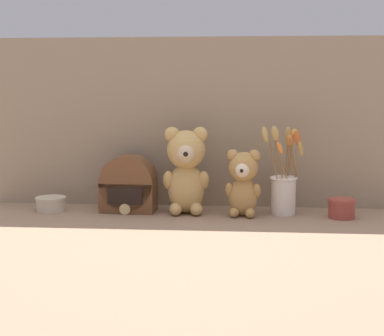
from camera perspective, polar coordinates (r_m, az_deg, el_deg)
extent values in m
plane|color=#8E7056|center=(2.07, -0.05, -4.54)|extent=(4.00, 4.00, 0.00)
cube|color=gray|center=(2.19, 0.32, 4.42)|extent=(1.54, 0.02, 0.63)
ellipsoid|color=tan|center=(2.08, -0.57, -1.99)|extent=(0.14, 0.12, 0.18)
sphere|color=tan|center=(2.06, -0.58, 1.79)|extent=(0.14, 0.14, 0.14)
sphere|color=#D1B289|center=(2.01, -0.60, 1.41)|extent=(0.07, 0.07, 0.07)
sphere|color=black|center=(1.98, -0.62, 1.36)|extent=(0.02, 0.02, 0.02)
sphere|color=tan|center=(2.06, 0.79, 3.26)|extent=(0.05, 0.05, 0.05)
sphere|color=tan|center=(2.06, -1.94, 3.26)|extent=(0.05, 0.05, 0.05)
ellipsoid|color=tan|center=(2.06, 1.14, -1.19)|extent=(0.04, 0.06, 0.08)
ellipsoid|color=tan|center=(2.07, -2.29, -1.18)|extent=(0.04, 0.06, 0.08)
ellipsoid|color=tan|center=(2.05, 0.41, -4.00)|extent=(0.05, 0.07, 0.04)
ellipsoid|color=tan|center=(2.05, -1.59, -4.00)|extent=(0.05, 0.07, 0.04)
ellipsoid|color=tan|center=(2.05, 4.98, -2.79)|extent=(0.11, 0.09, 0.13)
sphere|color=tan|center=(2.03, 5.02, 0.11)|extent=(0.10, 0.10, 0.10)
sphere|color=beige|center=(1.99, 4.90, -0.22)|extent=(0.05, 0.05, 0.05)
sphere|color=black|center=(1.97, 4.84, -0.27)|extent=(0.01, 0.01, 0.01)
sphere|color=tan|center=(2.02, 6.08, 1.21)|extent=(0.04, 0.04, 0.04)
sphere|color=tan|center=(2.03, 3.99, 1.26)|extent=(0.04, 0.04, 0.04)
ellipsoid|color=tan|center=(2.03, 6.28, -2.22)|extent=(0.03, 0.05, 0.06)
ellipsoid|color=tan|center=(2.04, 3.66, -2.14)|extent=(0.03, 0.05, 0.06)
ellipsoid|color=tan|center=(2.02, 5.65, -4.37)|extent=(0.04, 0.06, 0.03)
ellipsoid|color=tan|center=(2.03, 4.12, -4.32)|extent=(0.04, 0.06, 0.03)
cylinder|color=silver|center=(2.09, 8.84, -2.65)|extent=(0.09, 0.09, 0.13)
torus|color=silver|center=(2.08, 8.87, -0.98)|extent=(0.10, 0.10, 0.01)
cylinder|color=olive|center=(2.08, 9.36, 0.92)|extent=(0.01, 0.01, 0.13)
ellipsoid|color=orange|center=(2.08, 9.47, 2.65)|extent=(0.04, 0.04, 0.04)
cylinder|color=olive|center=(2.05, 9.71, 0.97)|extent=(0.03, 0.03, 0.14)
ellipsoid|color=#C65B28|center=(2.03, 10.18, 2.86)|extent=(0.04, 0.04, 0.06)
cylinder|color=olive|center=(2.09, 9.19, 1.29)|extent=(0.01, 0.01, 0.15)
ellipsoid|color=tan|center=(2.09, 9.29, 3.37)|extent=(0.03, 0.03, 0.05)
cylinder|color=olive|center=(2.04, 8.34, 1.20)|extent=(0.04, 0.03, 0.16)
ellipsoid|color=tan|center=(2.01, 8.06, 3.34)|extent=(0.04, 0.04, 0.06)
cylinder|color=olive|center=(2.03, 8.64, 0.49)|extent=(0.05, 0.02, 0.11)
ellipsoid|color=orange|center=(2.01, 8.52, 1.92)|extent=(0.04, 0.03, 0.05)
cylinder|color=olive|center=(2.05, 9.88, 0.49)|extent=(0.03, 0.04, 0.11)
ellipsoid|color=tan|center=(2.04, 10.47, 1.88)|extent=(0.04, 0.04, 0.06)
cylinder|color=olive|center=(2.04, 7.80, 1.16)|extent=(0.04, 0.06, 0.15)
ellipsoid|color=tan|center=(2.02, 7.11, 3.25)|extent=(0.04, 0.05, 0.06)
cylinder|color=olive|center=(2.09, 9.56, 1.22)|extent=(0.02, 0.03, 0.15)
ellipsoid|color=gold|center=(2.09, 9.88, 3.24)|extent=(0.04, 0.04, 0.04)
cube|color=brown|center=(2.13, -6.16, -2.78)|extent=(0.20, 0.12, 0.11)
cylinder|color=brown|center=(2.12, -6.18, -1.35)|extent=(0.20, 0.12, 0.19)
cube|color=black|center=(2.07, -6.54, -2.71)|extent=(0.12, 0.01, 0.06)
cylinder|color=#D6BC7A|center=(2.08, -6.53, -4.00)|extent=(0.04, 0.01, 0.04)
cylinder|color=beige|center=(2.18, -13.51, -3.53)|extent=(0.10, 0.10, 0.04)
cylinder|color=beige|center=(2.18, -13.53, -2.87)|extent=(0.11, 0.11, 0.01)
cylinder|color=#993D33|center=(2.08, 14.30, -3.97)|extent=(0.09, 0.09, 0.05)
cylinder|color=#993D33|center=(2.07, 14.33, -3.07)|extent=(0.10, 0.10, 0.01)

